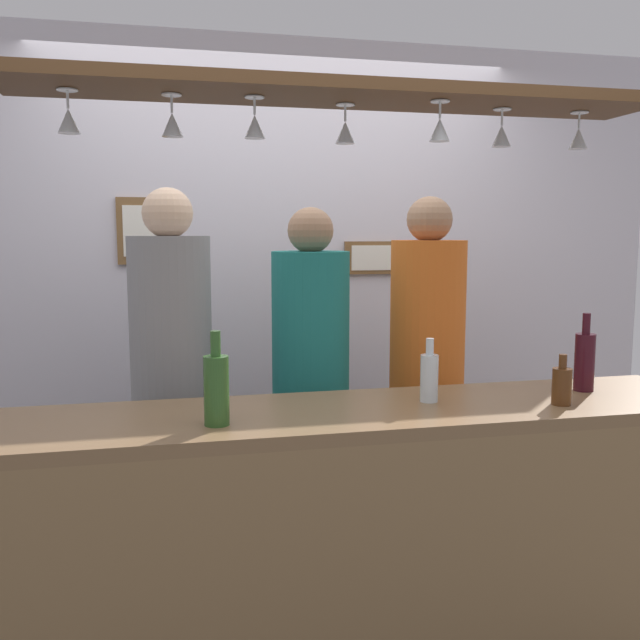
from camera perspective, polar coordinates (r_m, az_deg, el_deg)
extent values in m
plane|color=#4C4742|center=(3.07, 0.45, -23.71)|extent=(8.00, 8.00, 0.00)
cube|color=silver|center=(3.72, -3.37, 2.96)|extent=(4.40, 0.06, 2.60)
cube|color=brown|center=(2.37, 2.39, -7.95)|extent=(2.70, 0.55, 0.04)
cube|color=olive|center=(2.33, 4.07, -21.29)|extent=(2.65, 0.04, 0.93)
cube|color=brown|center=(2.38, 2.21, 18.41)|extent=(2.20, 0.36, 0.04)
cylinder|color=silver|center=(2.34, -20.40, 17.59)|extent=(0.06, 0.06, 0.00)
cylinder|color=silver|center=(2.33, -20.37, 16.93)|extent=(0.01, 0.01, 0.06)
cone|color=silver|center=(2.32, -20.29, 15.35)|extent=(0.07, 0.07, 0.08)
cylinder|color=silver|center=(2.33, -12.33, 17.92)|extent=(0.06, 0.06, 0.00)
cylinder|color=silver|center=(2.32, -12.31, 17.26)|extent=(0.01, 0.01, 0.06)
cone|color=silver|center=(2.31, -12.26, 15.67)|extent=(0.07, 0.07, 0.08)
cylinder|color=silver|center=(2.33, -5.51, 18.06)|extent=(0.06, 0.06, 0.00)
cylinder|color=silver|center=(2.32, -5.50, 17.39)|extent=(0.01, 0.01, 0.06)
cone|color=silver|center=(2.31, -5.48, 15.80)|extent=(0.07, 0.07, 0.08)
cylinder|color=silver|center=(2.45, 2.13, 17.55)|extent=(0.06, 0.06, 0.00)
cylinder|color=silver|center=(2.44, 2.13, 16.91)|extent=(0.01, 0.01, 0.06)
cone|color=silver|center=(2.43, 2.12, 15.40)|extent=(0.07, 0.07, 0.08)
cylinder|color=silver|center=(2.42, 10.03, 17.57)|extent=(0.06, 0.06, 0.00)
cylinder|color=silver|center=(2.42, 10.02, 16.92)|extent=(0.01, 0.01, 0.06)
cone|color=silver|center=(2.40, 9.98, 15.40)|extent=(0.07, 0.07, 0.08)
cylinder|color=silver|center=(2.61, 15.01, 16.65)|extent=(0.06, 0.06, 0.00)
cylinder|color=silver|center=(2.61, 14.99, 16.06)|extent=(0.01, 0.01, 0.06)
cone|color=silver|center=(2.60, 14.94, 14.64)|extent=(0.07, 0.07, 0.08)
cylinder|color=silver|center=(2.76, 20.89, 15.90)|extent=(0.06, 0.06, 0.00)
cylinder|color=silver|center=(2.76, 20.87, 15.34)|extent=(0.01, 0.01, 0.06)
cone|color=silver|center=(2.75, 20.80, 14.00)|extent=(0.07, 0.07, 0.08)
cube|color=#2D334C|center=(3.11, -11.99, -14.78)|extent=(0.17, 0.18, 0.84)
cylinder|color=gray|center=(2.91, -12.39, -0.31)|extent=(0.34, 0.34, 0.73)
sphere|color=beige|center=(2.89, -12.64, 8.74)|extent=(0.21, 0.21, 0.21)
cube|color=#2D334C|center=(3.18, -0.76, -14.49)|extent=(0.17, 0.18, 0.80)
cylinder|color=#1E7A75|center=(2.98, -0.79, -0.96)|extent=(0.34, 0.34, 0.70)
sphere|color=#9E7556|center=(2.95, -0.80, 7.51)|extent=(0.20, 0.20, 0.20)
cube|color=#2D334C|center=(3.32, 8.72, -13.37)|extent=(0.17, 0.18, 0.83)
cylinder|color=orange|center=(3.13, 8.99, 0.01)|extent=(0.34, 0.34, 0.72)
sphere|color=#9E7556|center=(3.11, 9.16, 8.31)|extent=(0.21, 0.21, 0.21)
cylinder|color=#380F19|center=(2.80, 21.26, -3.32)|extent=(0.08, 0.08, 0.22)
cylinder|color=#380F19|center=(2.77, 21.40, -0.28)|extent=(0.03, 0.03, 0.08)
cylinder|color=#512D14|center=(2.55, 19.58, -5.27)|extent=(0.07, 0.07, 0.13)
cylinder|color=#512D14|center=(2.53, 19.66, -3.28)|extent=(0.03, 0.03, 0.05)
cylinder|color=#2D5623|center=(2.17, -8.67, -5.87)|extent=(0.08, 0.08, 0.22)
cylinder|color=#2D5623|center=(2.14, -8.74, -1.96)|extent=(0.03, 0.03, 0.08)
cylinder|color=silver|center=(2.47, 9.12, -4.84)|extent=(0.06, 0.06, 0.17)
cylinder|color=silver|center=(2.45, 9.18, -2.21)|extent=(0.03, 0.03, 0.06)
cube|color=brown|center=(3.62, -14.58, 7.22)|extent=(0.26, 0.02, 0.34)
cube|color=white|center=(3.61, -14.59, 7.22)|extent=(0.20, 0.01, 0.26)
cube|color=brown|center=(3.78, 4.29, 5.22)|extent=(0.30, 0.02, 0.18)
cube|color=white|center=(3.77, 4.34, 5.21)|extent=(0.23, 0.01, 0.14)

